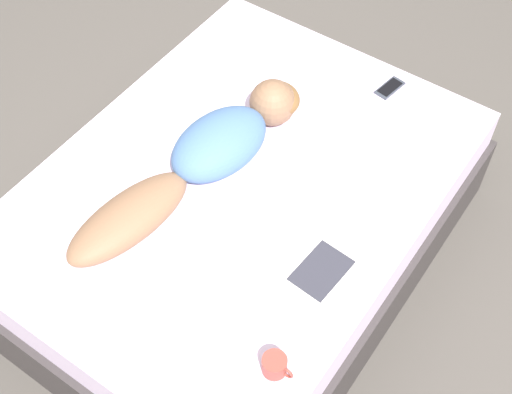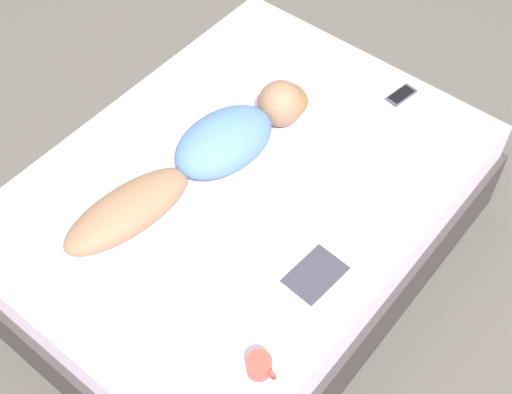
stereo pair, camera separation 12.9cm
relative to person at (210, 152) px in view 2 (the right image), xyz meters
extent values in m
plane|color=#4C4742|center=(0.15, 0.03, -0.67)|extent=(12.00, 12.00, 0.00)
cube|color=#383333|center=(0.15, 0.03, -0.48)|extent=(1.57, 2.08, 0.37)
cube|color=silver|center=(0.15, 0.03, -0.20)|extent=(1.51, 2.02, 0.21)
ellipsoid|color=brown|center=(-0.06, -0.42, -0.02)|extent=(0.32, 0.62, 0.14)
ellipsoid|color=#476B9E|center=(0.01, 0.08, 0.01)|extent=(0.38, 0.52, 0.20)
ellipsoid|color=brown|center=(0.07, 0.43, 0.02)|extent=(0.24, 0.23, 0.12)
sphere|color=brown|center=(0.06, 0.41, 0.01)|extent=(0.21, 0.21, 0.21)
cube|color=silver|center=(0.42, -0.14, -0.09)|extent=(0.27, 0.35, 0.01)
cube|color=silver|center=(0.67, -0.16, -0.09)|extent=(0.27, 0.35, 0.01)
cube|color=#2D2D38|center=(0.67, -0.16, -0.08)|extent=(0.18, 0.25, 0.00)
cylinder|color=#993D33|center=(0.75, -0.59, -0.06)|extent=(0.09, 0.09, 0.08)
cylinder|color=black|center=(0.75, -0.59, -0.02)|extent=(0.08, 0.08, 0.00)
torus|color=#993D33|center=(0.80, -0.59, -0.06)|extent=(0.05, 0.01, 0.05)
cube|color=#333842|center=(0.41, 0.89, -0.09)|extent=(0.09, 0.16, 0.01)
cube|color=black|center=(0.41, 0.89, -0.08)|extent=(0.08, 0.13, 0.00)
camera|label=1|loc=(1.29, -1.49, 2.26)|focal=50.00mm
camera|label=2|loc=(1.40, -1.41, 2.26)|focal=50.00mm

